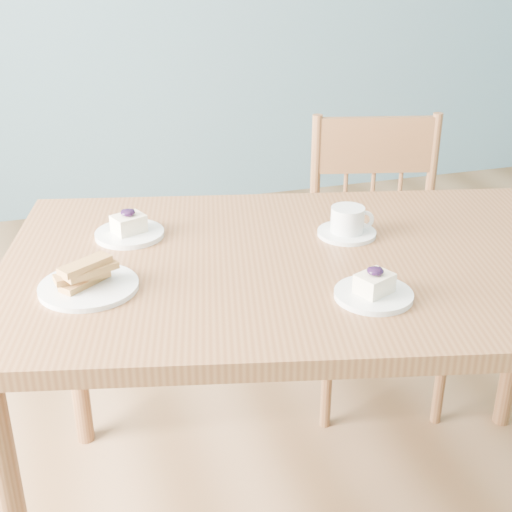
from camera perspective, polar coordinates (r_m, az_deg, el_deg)
The scene contains 7 objects.
room at distance 1.75m, azimuth 13.43°, elevation 17.74°, with size 5.01×5.01×2.71m.
dining_table at distance 1.76m, azimuth 5.34°, elevation -2.50°, with size 1.70×1.21×0.83m.
dining_chair at distance 2.46m, azimuth 9.65°, elevation -0.55°, with size 0.53×0.52×0.98m.
cheesecake_plate_near at distance 1.55m, azimuth 9.41°, elevation -2.69°, with size 0.17×0.17×0.07m.
cheesecake_plate_far at distance 1.85m, azimuth -10.11°, elevation 2.10°, with size 0.18×0.18×0.07m.
coffee_cup at distance 1.84m, azimuth 7.35°, elevation 2.60°, with size 0.15×0.15×0.08m.
biscotti_plate at distance 1.60m, azimuth -13.30°, elevation -1.92°, with size 0.22×0.22×0.07m.
Camera 1 is at (-0.86, -1.50, 1.56)m, focal length 50.00 mm.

